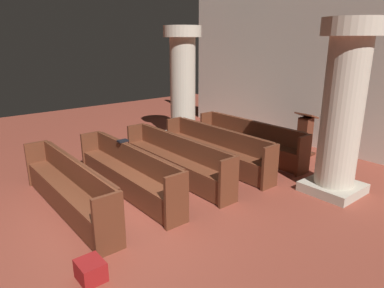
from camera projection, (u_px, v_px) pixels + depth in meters
name	position (u px, v px, depth m)	size (l,w,h in m)	color
ground_plane	(115.00, 221.00, 5.51)	(19.20, 19.20, 0.00)	brown
back_wall	(332.00, 62.00, 8.55)	(10.00, 0.16, 4.50)	silver
pew_row_0	(249.00, 138.00, 8.44)	(3.14, 0.47, 0.87)	brown
pew_row_1	(216.00, 147.00, 7.76)	(3.14, 0.46, 0.87)	brown
pew_row_2	(176.00, 157.00, 7.08)	(3.14, 0.46, 0.87)	brown
pew_row_3	(128.00, 170.00, 6.40)	(3.14, 0.46, 0.87)	brown
pew_row_4	(68.00, 185.00, 5.71)	(3.14, 0.46, 0.87)	brown
pillar_aisle_side	(343.00, 107.00, 6.11)	(1.03, 1.03, 3.15)	#B6AD9A
pillar_far_side	(183.00, 82.00, 9.72)	(1.03, 1.03, 3.15)	#B6AD9A
lectern	(304.00, 137.00, 8.58)	(0.48, 0.45, 1.08)	#492215
hymn_book	(123.00, 141.00, 6.75)	(0.14, 0.20, 0.03)	black
kneeler_box_red	(91.00, 270.00, 4.15)	(0.35, 0.30, 0.25)	maroon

